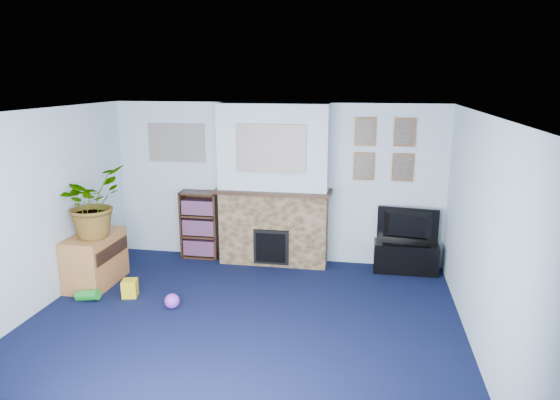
% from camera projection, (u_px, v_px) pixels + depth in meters
% --- Properties ---
extents(floor, '(5.00, 4.50, 0.01)m').
position_uv_depth(floor, '(241.00, 326.00, 5.68)').
color(floor, black).
rests_on(floor, ground).
extents(ceiling, '(5.00, 4.50, 0.01)m').
position_uv_depth(ceiling, '(236.00, 113.00, 5.10)').
color(ceiling, white).
rests_on(ceiling, wall_back).
extents(wall_back, '(5.00, 0.04, 2.40)m').
position_uv_depth(wall_back, '(276.00, 183.00, 7.54)').
color(wall_back, silver).
rests_on(wall_back, ground).
extents(wall_front, '(5.00, 0.04, 2.40)m').
position_uv_depth(wall_front, '(151.00, 323.00, 3.24)').
color(wall_front, silver).
rests_on(wall_front, ground).
extents(wall_left, '(0.04, 4.50, 2.40)m').
position_uv_depth(wall_left, '(31.00, 214.00, 5.81)').
color(wall_left, silver).
rests_on(wall_left, ground).
extents(wall_right, '(0.04, 4.50, 2.40)m').
position_uv_depth(wall_right, '(482.00, 238.00, 4.97)').
color(wall_right, silver).
rests_on(wall_right, ground).
extents(chimney_breast, '(1.72, 0.50, 2.40)m').
position_uv_depth(chimney_breast, '(274.00, 187.00, 7.35)').
color(chimney_breast, brown).
rests_on(chimney_breast, ground).
extents(collage_main, '(1.00, 0.03, 0.68)m').
position_uv_depth(collage_main, '(271.00, 149.00, 7.01)').
color(collage_main, gray).
rests_on(collage_main, chimney_breast).
extents(collage_left, '(0.90, 0.03, 0.58)m').
position_uv_depth(collage_left, '(177.00, 143.00, 7.65)').
color(collage_left, gray).
rests_on(collage_left, wall_back).
extents(portrait_tl, '(0.30, 0.03, 0.40)m').
position_uv_depth(portrait_tl, '(365.00, 132.00, 7.11)').
color(portrait_tl, brown).
rests_on(portrait_tl, wall_back).
extents(portrait_tr, '(0.30, 0.03, 0.40)m').
position_uv_depth(portrait_tr, '(405.00, 132.00, 7.02)').
color(portrait_tr, brown).
rests_on(portrait_tr, wall_back).
extents(portrait_bl, '(0.30, 0.03, 0.40)m').
position_uv_depth(portrait_bl, '(364.00, 166.00, 7.23)').
color(portrait_bl, brown).
rests_on(portrait_bl, wall_back).
extents(portrait_br, '(0.30, 0.03, 0.40)m').
position_uv_depth(portrait_br, '(403.00, 167.00, 7.14)').
color(portrait_br, brown).
rests_on(portrait_br, wall_back).
extents(tv_stand, '(0.91, 0.38, 0.43)m').
position_uv_depth(tv_stand, '(405.00, 257.00, 7.23)').
color(tv_stand, black).
rests_on(tv_stand, ground).
extents(television, '(0.88, 0.22, 0.50)m').
position_uv_depth(television, '(407.00, 226.00, 7.15)').
color(television, black).
rests_on(television, tv_stand).
extents(bookshelf, '(0.58, 0.28, 1.05)m').
position_uv_depth(bookshelf, '(200.00, 226.00, 7.77)').
color(bookshelf, black).
rests_on(bookshelf, ground).
extents(sideboard, '(0.50, 0.90, 0.70)m').
position_uv_depth(sideboard, '(95.00, 259.00, 6.77)').
color(sideboard, '#AE6E37').
rests_on(sideboard, ground).
extents(potted_plant, '(0.76, 0.87, 0.92)m').
position_uv_depth(potted_plant, '(91.00, 203.00, 6.52)').
color(potted_plant, '#26661E').
rests_on(potted_plant, sideboard).
extents(mantel_clock, '(0.10, 0.06, 0.14)m').
position_uv_depth(mantel_clock, '(273.00, 185.00, 7.30)').
color(mantel_clock, gold).
rests_on(mantel_clock, chimney_breast).
extents(mantel_candle, '(0.05, 0.05, 0.17)m').
position_uv_depth(mantel_candle, '(289.00, 185.00, 7.25)').
color(mantel_candle, '#B2BFC6').
rests_on(mantel_candle, chimney_breast).
extents(mantel_teddy, '(0.13, 0.13, 0.13)m').
position_uv_depth(mantel_teddy, '(238.00, 184.00, 7.39)').
color(mantel_teddy, gray).
rests_on(mantel_teddy, chimney_breast).
extents(mantel_can, '(0.06, 0.06, 0.11)m').
position_uv_depth(mantel_can, '(317.00, 187.00, 7.19)').
color(mantel_can, yellow).
rests_on(mantel_can, chimney_breast).
extents(green_crate, '(0.38, 0.33, 0.26)m').
position_uv_depth(green_crate, '(93.00, 273.00, 6.83)').
color(green_crate, '#198C26').
rests_on(green_crate, ground).
extents(toy_ball, '(0.18, 0.18, 0.18)m').
position_uv_depth(toy_ball, '(172.00, 301.00, 6.10)').
color(toy_ball, purple).
rests_on(toy_ball, ground).
extents(toy_block, '(0.22, 0.22, 0.22)m').
position_uv_depth(toy_block, '(130.00, 288.00, 6.42)').
color(toy_block, yellow).
rests_on(toy_block, ground).
extents(toy_tube, '(0.31, 0.14, 0.18)m').
position_uv_depth(toy_tube, '(88.00, 295.00, 6.31)').
color(toy_tube, '#198C26').
rests_on(toy_tube, ground).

